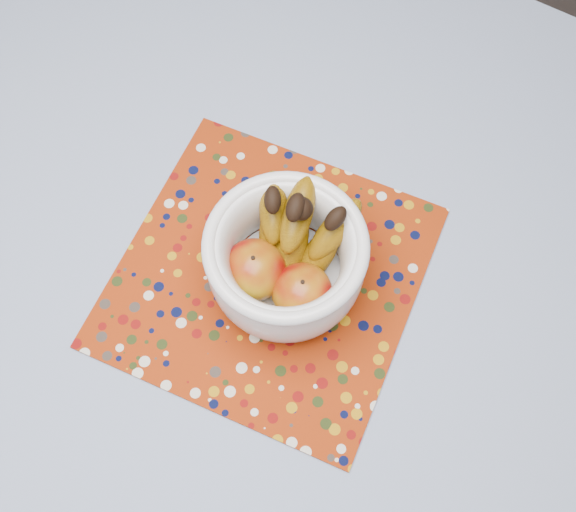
{
  "coord_description": "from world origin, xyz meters",
  "views": [
    {
      "loc": [
        0.24,
        -0.23,
        1.58
      ],
      "look_at": [
        0.07,
        0.05,
        0.83
      ],
      "focal_mm": 42.0,
      "sensor_mm": 36.0,
      "label": 1
    }
  ],
  "objects": [
    {
      "name": "table",
      "position": [
        0.0,
        0.0,
        0.67
      ],
      "size": [
        1.2,
        1.2,
        0.75
      ],
      "color": "brown",
      "rests_on": "ground"
    },
    {
      "name": "tablecloth",
      "position": [
        0.0,
        0.0,
        0.76
      ],
      "size": [
        1.32,
        1.32,
        0.01
      ],
      "primitive_type": "cube",
      "color": "#647EA8",
      "rests_on": "table"
    },
    {
      "name": "placemat",
      "position": [
        0.05,
        0.04,
        0.76
      ],
      "size": [
        0.42,
        0.42,
        0.0
      ],
      "primitive_type": "cube",
      "rotation": [
        0.0,
        0.0,
        0.13
      ],
      "color": "maroon",
      "rests_on": "tablecloth"
    },
    {
      "name": "fruit_bowl",
      "position": [
        0.07,
        0.05,
        0.83
      ],
      "size": [
        0.2,
        0.21,
        0.16
      ],
      "color": "white",
      "rests_on": "placemat"
    }
  ]
}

